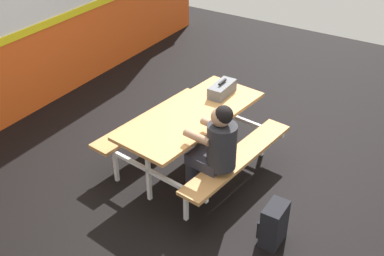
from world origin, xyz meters
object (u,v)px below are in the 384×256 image
(student_nearer, at_px, (215,147))
(picnic_table_main, at_px, (192,126))
(backpack_dark, at_px, (273,224))
(toolbox_grey, at_px, (222,89))

(student_nearer, bearing_deg, picnic_table_main, 53.20)
(picnic_table_main, xyz_separation_m, backpack_dark, (-0.59, -1.29, -0.36))
(toolbox_grey, bearing_deg, picnic_table_main, 173.25)
(picnic_table_main, relative_size, backpack_dark, 4.31)
(picnic_table_main, relative_size, student_nearer, 1.57)
(picnic_table_main, height_order, backpack_dark, picnic_table_main)
(picnic_table_main, bearing_deg, backpack_dark, -114.69)
(student_nearer, relative_size, backpack_dark, 2.74)
(backpack_dark, bearing_deg, student_nearer, 75.04)
(student_nearer, relative_size, toolbox_grey, 3.02)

